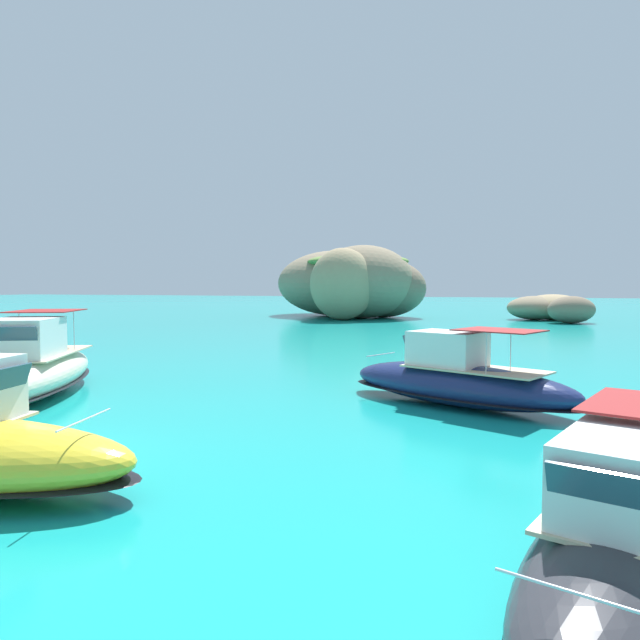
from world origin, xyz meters
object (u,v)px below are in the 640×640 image
motorboat_charcoal (634,544)px  motorboat_navy (457,380)px  motorboat_cream (30,371)px  islet_large (352,283)px  islet_small (550,308)px

motorboat_charcoal → motorboat_navy: size_ratio=0.90×
motorboat_cream → motorboat_navy: 16.35m
islet_large → motorboat_charcoal: bearing=-71.6°
motorboat_cream → motorboat_charcoal: size_ratio=1.31×
motorboat_charcoal → motorboat_navy: motorboat_navy is taller
islet_large → motorboat_navy: (19.18, -55.65, -3.74)m
motorboat_cream → motorboat_navy: motorboat_cream is taller
motorboat_cream → islet_small: bearing=69.6°
islet_large → islet_small: size_ratio=1.80×
islet_large → motorboat_navy: islet_large is taller
islet_large → motorboat_cream: (3.29, -59.52, -3.59)m
islet_small → motorboat_navy: (-6.32, -55.67, -0.66)m
motorboat_charcoal → islet_large: bearing=108.4°
islet_small → motorboat_navy: size_ratio=1.67×
islet_small → motorboat_cream: (-22.20, -59.54, -0.51)m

